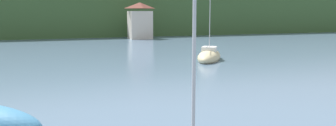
{
  "coord_description": "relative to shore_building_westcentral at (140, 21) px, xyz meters",
  "views": [
    {
      "loc": [
        -7.49,
        26.03,
        5.4
      ],
      "look_at": [
        0.0,
        45.95,
        2.36
      ],
      "focal_mm": 37.0,
      "sensor_mm": 36.0,
      "label": 1
    }
  ],
  "objects": [
    {
      "name": "shore_building_westcentral",
      "position": [
        0.0,
        0.0,
        0.0
      ],
      "size": [
        4.97,
        3.89,
        7.8
      ],
      "color": "beige",
      "rests_on": "ground_plane"
    },
    {
      "name": "wooded_hillside",
      "position": [
        -29.37,
        33.83,
        1.33
      ],
      "size": [
        352.0,
        47.5,
        32.45
      ],
      "color": "#38562D",
      "rests_on": "ground_plane"
    },
    {
      "name": "sailboat_far_2",
      "position": [
        -2.12,
        -36.55,
        -3.33
      ],
      "size": [
        6.25,
        7.4,
        8.61
      ],
      "rotation": [
        0.0,
        0.0,
        0.95
      ],
      "color": "#CCBC8E",
      "rests_on": "ground_plane"
    }
  ]
}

